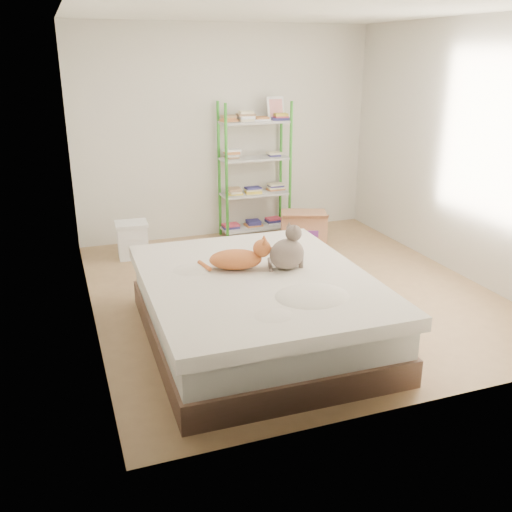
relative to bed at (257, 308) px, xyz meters
name	(u,v)px	position (x,y,z in m)	size (l,w,h in m)	color
room	(292,161)	(0.66, 0.85, 1.02)	(3.81, 4.21, 2.61)	tan
bed	(257,308)	(0.00, 0.00, 0.00)	(1.79, 2.23, 0.56)	brown
orange_cat	(236,257)	(-0.11, 0.22, 0.38)	(0.52, 0.28, 0.21)	#C36624
grey_cat	(287,248)	(0.29, 0.08, 0.47)	(0.27, 0.33, 0.37)	gray
shelf_unit	(255,171)	(0.96, 2.73, 0.56)	(0.88, 0.36, 1.74)	green
cardboard_box	(304,228)	(1.41, 2.20, -0.09)	(0.67, 0.68, 0.45)	#AF7352
white_bin	(132,240)	(-0.67, 2.39, -0.07)	(0.38, 0.33, 0.42)	white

